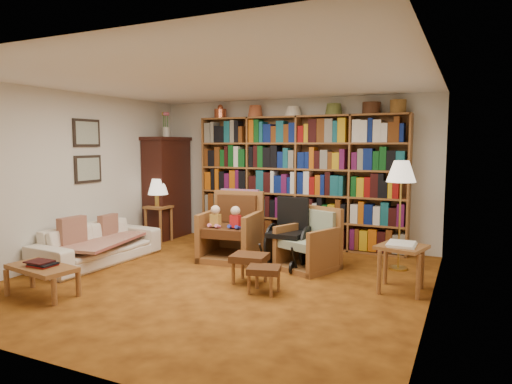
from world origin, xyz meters
The scene contains 23 objects.
floor centered at (0.00, 0.00, 0.00)m, with size 5.00×5.00×0.00m, color #A25B19.
ceiling centered at (0.00, 0.00, 2.50)m, with size 5.00×5.00×0.00m, color white.
wall_back centered at (0.00, 2.50, 1.25)m, with size 5.00×5.00×0.00m, color silver.
wall_front centered at (0.00, -2.50, 1.25)m, with size 5.00×5.00×0.00m, color silver.
wall_left centered at (-2.50, 0.00, 1.25)m, with size 5.00×5.00×0.00m, color silver.
wall_right centered at (2.50, 0.00, 1.25)m, with size 5.00×5.00×0.00m, color silver.
bookshelf centered at (0.20, 2.33, 1.17)m, with size 3.60×0.30×2.42m.
curio_cabinet centered at (-2.25, 2.00, 0.95)m, with size 0.50×0.95×2.40m.
framed_pictures centered at (-2.48, 0.30, 1.62)m, with size 0.03×0.52×0.97m.
sofa centered at (-2.05, 0.02, 0.28)m, with size 0.75×1.91×0.56m, color #F4E7CF.
sofa_throw centered at (-2.00, 0.02, 0.30)m, with size 0.75×1.40×0.04m, color beige.
cushion_left centered at (-2.18, 0.37, 0.45)m, with size 0.11×0.35×0.35m, color maroon.
cushion_right centered at (-2.18, -0.33, 0.45)m, with size 0.13×0.41×0.41m, color maroon.
side_table_lamp centered at (-2.15, 1.59, 0.46)m, with size 0.41×0.41×0.64m.
table_lamp centered at (-2.15, 1.59, 0.97)m, with size 0.36×0.36×0.48m.
armchair_leather centered at (-0.38, 1.11, 0.42)m, with size 0.91×0.95×1.03m.
armchair_sage centered at (0.85, 1.06, 0.32)m, with size 0.94×0.93×0.85m.
wheelchair centered at (0.54, 1.05, 0.44)m, with size 0.56×0.78×0.97m.
floor_lamp centered at (1.99, 1.51, 1.30)m, with size 0.40×0.40×1.51m.
side_table_papers centered at (2.15, 0.54, 0.46)m, with size 0.61×0.61×0.58m.
footstool_a centered at (0.40, 0.07, 0.30)m, with size 0.47×0.42×0.37m.
footstool_b centered at (0.72, -0.21, 0.26)m, with size 0.44×0.40×0.32m.
coffee_table centered at (-1.53, -1.38, 0.30)m, with size 0.90×0.55×0.41m.
Camera 1 is at (2.84, -4.92, 1.73)m, focal length 32.00 mm.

